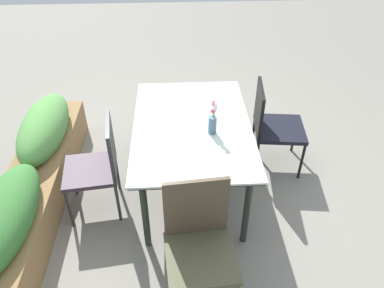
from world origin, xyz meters
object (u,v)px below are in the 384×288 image
dining_table (192,131)px  chair_end_left (199,240)px  chair_far_side (99,163)px  flower_vase (213,120)px  planter_box (33,179)px  chair_near_right (272,123)px

dining_table → chair_end_left: (-1.06, 0.01, -0.15)m
dining_table → chair_far_side: size_ratio=1.64×
flower_vase → planter_box: bearing=90.3°
dining_table → flower_vase: flower_vase is taller
chair_far_side → flower_vase: 1.05m
chair_near_right → flower_vase: 0.89m
chair_far_side → chair_end_left: size_ratio=0.95×
chair_end_left → chair_near_right: (1.41, -0.82, -0.03)m
chair_near_right → flower_vase: size_ratio=2.95×
planter_box → chair_far_side: bearing=-94.0°
planter_box → flower_vase: bearing=-89.7°
chair_end_left → chair_near_right: chair_end_left is taller
chair_far_side → chair_near_right: bearing=-79.1°
chair_far_side → planter_box: size_ratio=0.37×
chair_far_side → chair_near_right: 1.72m
dining_table → chair_end_left: 1.07m
dining_table → planter_box: (-0.14, 1.44, -0.38)m
chair_near_right → flower_vase: bearing=-47.3°
flower_vase → chair_near_right: bearing=-53.5°
chair_near_right → chair_end_left: bearing=-24.0°
chair_end_left → planter_box: chair_end_left is taller
dining_table → chair_end_left: chair_end_left is taller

